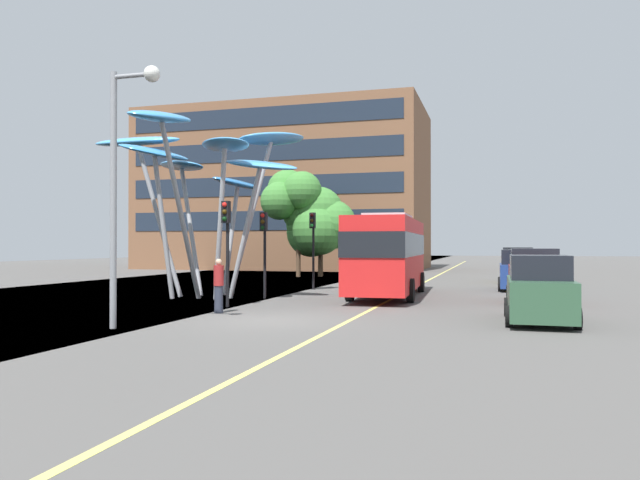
{
  "coord_description": "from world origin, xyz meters",
  "views": [
    {
      "loc": [
        6.65,
        -17.34,
        2.27
      ],
      "look_at": [
        -0.62,
        7.67,
        2.5
      ],
      "focal_mm": 34.2,
      "sensor_mm": 36.0,
      "label": 1
    }
  ],
  "objects_px": {
    "red_bus": "(388,252)",
    "leaf_sculpture": "(200,160)",
    "car_parked_far": "(518,271)",
    "traffic_light_kerb_far": "(264,236)",
    "traffic_light_kerb_near": "(226,231)",
    "car_parked_mid": "(534,277)",
    "traffic_light_island_mid": "(313,234)",
    "pedestrian": "(219,286)",
    "car_parked_near": "(539,291)",
    "car_side_street": "(517,266)",
    "street_lamp": "(124,161)"
  },
  "relations": [
    {
      "from": "red_bus",
      "to": "leaf_sculpture",
      "type": "distance_m",
      "value": 9.2
    },
    {
      "from": "red_bus",
      "to": "car_parked_far",
      "type": "xyz_separation_m",
      "value": [
        5.66,
        5.63,
        -1.03
      ]
    },
    {
      "from": "red_bus",
      "to": "traffic_light_kerb_far",
      "type": "bearing_deg",
      "value": -152.59
    },
    {
      "from": "traffic_light_kerb_near",
      "to": "car_parked_mid",
      "type": "xyz_separation_m",
      "value": [
        10.94,
        4.99,
        -1.8
      ]
    },
    {
      "from": "traffic_light_kerb_far",
      "to": "traffic_light_island_mid",
      "type": "height_order",
      "value": "traffic_light_island_mid"
    },
    {
      "from": "red_bus",
      "to": "pedestrian",
      "type": "distance_m",
      "value": 9.26
    },
    {
      "from": "car_parked_near",
      "to": "car_side_street",
      "type": "relative_size",
      "value": 0.99
    },
    {
      "from": "leaf_sculpture",
      "to": "car_parked_far",
      "type": "height_order",
      "value": "leaf_sculpture"
    },
    {
      "from": "leaf_sculpture",
      "to": "traffic_light_kerb_far",
      "type": "distance_m",
      "value": 4.44
    },
    {
      "from": "car_parked_mid",
      "to": "traffic_light_kerb_far",
      "type": "bearing_deg",
      "value": -173.62
    },
    {
      "from": "traffic_light_island_mid",
      "to": "traffic_light_kerb_far",
      "type": "bearing_deg",
      "value": -94.94
    },
    {
      "from": "red_bus",
      "to": "car_parked_far",
      "type": "height_order",
      "value": "red_bus"
    },
    {
      "from": "red_bus",
      "to": "traffic_light_kerb_near",
      "type": "relative_size",
      "value": 2.55
    },
    {
      "from": "traffic_light_kerb_far",
      "to": "car_side_street",
      "type": "height_order",
      "value": "traffic_light_kerb_far"
    },
    {
      "from": "car_parked_far",
      "to": "red_bus",
      "type": "bearing_deg",
      "value": -135.13
    },
    {
      "from": "leaf_sculpture",
      "to": "traffic_light_island_mid",
      "type": "bearing_deg",
      "value": 59.77
    },
    {
      "from": "traffic_light_island_mid",
      "to": "car_side_street",
      "type": "relative_size",
      "value": 0.9
    },
    {
      "from": "traffic_light_kerb_near",
      "to": "car_side_street",
      "type": "bearing_deg",
      "value": 60.02
    },
    {
      "from": "car_parked_far",
      "to": "car_parked_near",
      "type": "bearing_deg",
      "value": -89.24
    },
    {
      "from": "car_parked_near",
      "to": "car_parked_far",
      "type": "bearing_deg",
      "value": 90.76
    },
    {
      "from": "traffic_light_kerb_near",
      "to": "street_lamp",
      "type": "distance_m",
      "value": 6.34
    },
    {
      "from": "leaf_sculpture",
      "to": "car_parked_mid",
      "type": "height_order",
      "value": "leaf_sculpture"
    },
    {
      "from": "red_bus",
      "to": "car_parked_mid",
      "type": "height_order",
      "value": "red_bus"
    },
    {
      "from": "traffic_light_island_mid",
      "to": "car_parked_near",
      "type": "relative_size",
      "value": 0.92
    },
    {
      "from": "car_parked_near",
      "to": "street_lamp",
      "type": "height_order",
      "value": "street_lamp"
    },
    {
      "from": "pedestrian",
      "to": "car_parked_near",
      "type": "bearing_deg",
      "value": 1.88
    },
    {
      "from": "leaf_sculpture",
      "to": "car_side_street",
      "type": "distance_m",
      "value": 20.94
    },
    {
      "from": "car_parked_mid",
      "to": "pedestrian",
      "type": "bearing_deg",
      "value": -146.85
    },
    {
      "from": "traffic_light_kerb_near",
      "to": "car_parked_near",
      "type": "height_order",
      "value": "traffic_light_kerb_near"
    },
    {
      "from": "car_parked_far",
      "to": "car_side_street",
      "type": "distance_m",
      "value": 6.68
    },
    {
      "from": "traffic_light_island_mid",
      "to": "car_parked_mid",
      "type": "bearing_deg",
      "value": -22.63
    },
    {
      "from": "traffic_light_island_mid",
      "to": "car_side_street",
      "type": "distance_m",
      "value": 13.95
    },
    {
      "from": "leaf_sculpture",
      "to": "car_parked_far",
      "type": "relative_size",
      "value": 2.36
    },
    {
      "from": "street_lamp",
      "to": "traffic_light_island_mid",
      "type": "bearing_deg",
      "value": 87.48
    },
    {
      "from": "red_bus",
      "to": "traffic_light_kerb_near",
      "type": "distance_m",
      "value": 8.03
    },
    {
      "from": "leaf_sculpture",
      "to": "traffic_light_kerb_near",
      "type": "xyz_separation_m",
      "value": [
        2.9,
        -3.56,
        -3.21
      ]
    },
    {
      "from": "traffic_light_kerb_near",
      "to": "car_parked_far",
      "type": "bearing_deg",
      "value": 48.53
    },
    {
      "from": "traffic_light_island_mid",
      "to": "street_lamp",
      "type": "distance_m",
      "value": 15.56
    },
    {
      "from": "traffic_light_kerb_far",
      "to": "car_parked_far",
      "type": "distance_m",
      "value": 13.47
    },
    {
      "from": "pedestrian",
      "to": "traffic_light_kerb_near",
      "type": "bearing_deg",
      "value": 107.1
    },
    {
      "from": "leaf_sculpture",
      "to": "pedestrian",
      "type": "height_order",
      "value": "leaf_sculpture"
    },
    {
      "from": "car_parked_mid",
      "to": "traffic_light_kerb_near",
      "type": "bearing_deg",
      "value": -155.48
    },
    {
      "from": "leaf_sculpture",
      "to": "traffic_light_island_mid",
      "type": "height_order",
      "value": "leaf_sculpture"
    },
    {
      "from": "street_lamp",
      "to": "pedestrian",
      "type": "bearing_deg",
      "value": 80.02
    },
    {
      "from": "traffic_light_island_mid",
      "to": "car_parked_near",
      "type": "distance_m",
      "value": 15.03
    },
    {
      "from": "car_parked_near",
      "to": "car_side_street",
      "type": "height_order",
      "value": "car_side_street"
    },
    {
      "from": "leaf_sculpture",
      "to": "traffic_light_kerb_far",
      "type": "relative_size",
      "value": 2.7
    },
    {
      "from": "street_lamp",
      "to": "leaf_sculpture",
      "type": "bearing_deg",
      "value": 105.62
    },
    {
      "from": "traffic_light_island_mid",
      "to": "car_parked_mid",
      "type": "distance_m",
      "value": 11.49
    },
    {
      "from": "traffic_light_kerb_near",
      "to": "street_lamp",
      "type": "xyz_separation_m",
      "value": [
        -0.2,
        -6.09,
        1.74
      ]
    }
  ]
}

